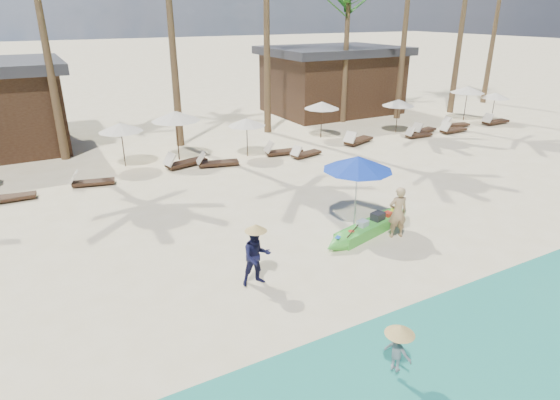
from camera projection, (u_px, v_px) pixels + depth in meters
ground at (268, 283)px, 11.99m from camera, size 240.00×240.00×0.00m
green_canoe at (370, 227)px, 14.62m from camera, size 4.50×1.45×0.58m
tourist at (398, 212)px, 14.16m from camera, size 0.68×0.55×1.63m
vendor_green at (256, 257)px, 11.68m from camera, size 0.82×0.68×1.55m
vendor_yellow at (398, 351)px, 8.68m from camera, size 0.49×0.64×0.88m
blue_umbrella at (358, 163)px, 14.40m from camera, size 2.18×2.18×2.35m
lounger_4_left at (8, 196)px, 17.10m from camera, size 1.73×0.72×0.57m
lounger_4_right at (2, 198)px, 16.95m from camera, size 1.64×0.53×0.55m
resort_parasol_5 at (120, 127)px, 20.33m from camera, size 1.92×1.92×1.98m
lounger_5_left at (90, 181)px, 18.60m from camera, size 1.75×0.87×0.57m
resort_parasol_6 at (176, 116)px, 21.17m from camera, size 2.23×2.23×2.29m
lounger_6_left at (184, 162)px, 20.83m from camera, size 2.07×1.06×0.67m
lounger_6_right at (216, 162)px, 20.90m from camera, size 1.94×0.99×0.63m
resort_parasol_7 at (247, 122)px, 21.85m from camera, size 1.78×1.78×1.84m
lounger_7_left at (281, 151)px, 22.58m from camera, size 1.94×0.84×0.64m
lounger_7_right at (305, 153)px, 22.27m from camera, size 1.72×0.85×0.56m
resort_parasol_8 at (322, 105)px, 25.12m from camera, size 1.91×1.91×1.97m
lounger_8_left at (357, 140)px, 24.44m from camera, size 2.07×1.23×0.67m
resort_parasol_9 at (398, 103)px, 26.24m from camera, size 1.83×1.83×1.89m
lounger_9_left at (417, 134)px, 25.69m from camera, size 1.63×0.56×0.55m
lounger_9_right at (423, 130)px, 26.58m from camera, size 1.86×0.92×0.61m
resort_parasol_10 at (468, 89)px, 29.13m from camera, size 2.09×2.09×2.15m
lounger_10_left at (452, 129)px, 26.69m from camera, size 1.80×0.61×0.61m
lounger_10_right at (454, 124)px, 27.98m from camera, size 1.81×0.85×0.59m
resort_parasol_11 at (495, 95)px, 28.85m from camera, size 1.77×1.77×1.82m
lounger_11_left at (494, 121)px, 28.66m from camera, size 1.91×0.59×0.65m
palm_6 at (349, 0)px, 26.87m from camera, size 2.08×2.08×8.51m
pavilion_east at (332, 79)px, 31.63m from camera, size 8.80×6.60×4.30m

